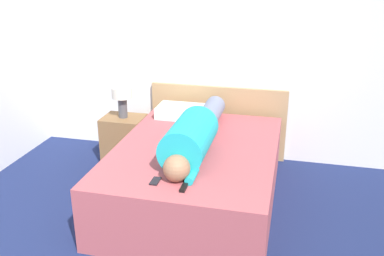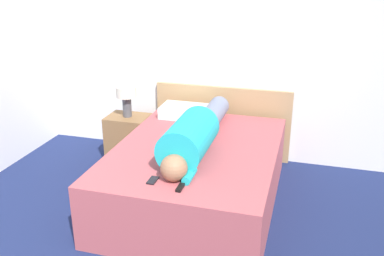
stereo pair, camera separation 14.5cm
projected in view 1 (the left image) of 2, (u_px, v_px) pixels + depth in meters
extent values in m
cube|color=white|center=(207.00, 47.00, 4.89)|extent=(5.47, 0.06, 2.60)
cube|color=#A84C51|center=(196.00, 175.00, 4.11)|extent=(1.49, 2.03, 0.58)
cube|color=tan|center=(218.00, 121.00, 5.10)|extent=(1.61, 0.04, 0.86)
cube|color=brown|center=(125.00, 139.00, 5.00)|extent=(0.47, 0.37, 0.54)
cylinder|color=#4C4C51|center=(123.00, 108.00, 4.86)|extent=(0.10, 0.10, 0.23)
cylinder|color=beige|center=(122.00, 92.00, 4.80)|extent=(0.23, 0.23, 0.12)
sphere|color=#936B4C|center=(177.00, 168.00, 3.35)|extent=(0.22, 0.22, 0.22)
cylinder|color=#1EADB7|center=(190.00, 139.00, 3.71)|extent=(0.38, 0.72, 0.38)
cylinder|color=slate|center=(208.00, 118.00, 4.46)|extent=(0.22, 0.86, 0.22)
cylinder|color=#1EADB7|center=(192.00, 175.00, 3.40)|extent=(0.07, 0.22, 0.07)
cube|color=white|center=(184.00, 112.00, 4.78)|extent=(0.58, 0.34, 0.12)
cube|color=black|center=(184.00, 187.00, 3.27)|extent=(0.04, 0.15, 0.02)
cube|color=black|center=(155.00, 181.00, 3.37)|extent=(0.06, 0.13, 0.01)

